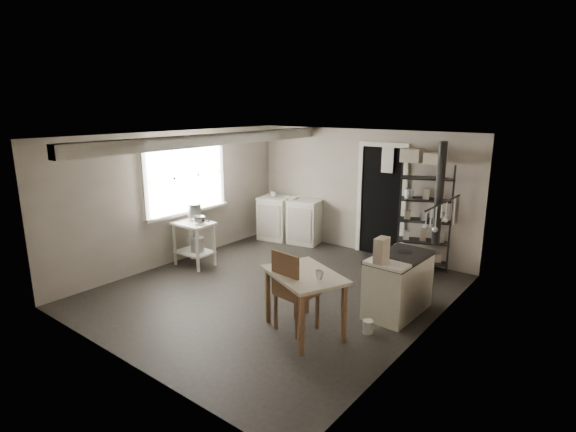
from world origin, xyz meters
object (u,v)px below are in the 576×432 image
Objects in this scene: base_cabinets at (290,219)px; chair at (297,293)px; stove at (398,282)px; flour_sack at (401,259)px; shelf_rack at (425,214)px; work_table at (304,303)px; prep_table at (194,243)px; stockpot at (194,211)px.

base_cabinets is 1.29× the size of chair.
stove is 1.97× the size of flour_sack.
shelf_rack reaches higher than work_table.
shelf_rack is 1.77× the size of stove.
work_table is (2.90, -0.75, -0.02)m from prep_table.
prep_table is 0.57× the size of base_cabinets.
prep_table is at bearing -170.85° from stove.
stove is 0.98× the size of chair.
shelf_rack is at bearing 67.64° from flour_sack.
work_table is at bearing 5.13° from chair.
stove is at bearing -100.02° from shelf_rack.
base_cabinets is 2.80m from shelf_rack.
stockpot reaches higher than work_table.
chair is at bearing -16.58° from stockpot.
shelf_rack is 0.86m from flour_sack.
shelf_rack is (3.24, 2.21, 0.01)m from stockpot.
flour_sack is at bearing 30.06° from stockpot.
prep_table is 0.76× the size of work_table.
base_cabinets is (0.49, 2.09, -0.48)m from stockpot.
work_table is 2.63m from flour_sack.
prep_table is 3.52m from flour_sack.
stove is 1.44m from chair.
stove reaches higher than work_table.
base_cabinets is at bearing 160.05° from shelf_rack.
work_table is at bearing -14.55° from prep_table.
work_table is at bearing -117.39° from shelf_rack.
stove reaches higher than prep_table.
chair is at bearing -94.21° from flour_sack.
flour_sack is at bearing 32.20° from prep_table.
base_cabinets reaches higher than work_table.
work_table is 0.16m from chair.
shelf_rack is (3.15, 2.32, 0.55)m from prep_table.
prep_table is 1.48× the size of flour_sack.
stockpot is (-0.08, 0.10, 0.54)m from prep_table.
stove is at bearing -67.20° from flour_sack.
base_cabinets is 2.60m from flour_sack.
chair is (2.38, -2.94, 0.03)m from base_cabinets.
chair is 2.01× the size of flour_sack.
base_cabinets is 3.78m from chair.
chair is (-0.38, -3.06, -0.46)m from shelf_rack.
stockpot is at bearing -149.94° from flour_sack.
shelf_rack is at bearing 85.16° from work_table.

